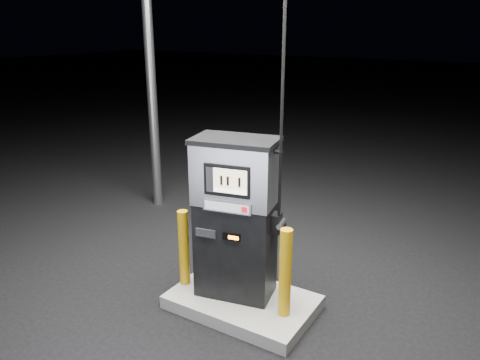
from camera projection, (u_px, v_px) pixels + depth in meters
The scene contains 5 objects.
ground at pixel (243, 308), 5.36m from camera, with size 80.00×80.00×0.00m, color black.
pump_island at pixel (243, 302), 5.33m from camera, with size 1.60×1.00×0.15m, color slate.
fuel_dispenser at pixel (236, 217), 5.11m from camera, with size 1.05×0.71×3.77m.
bollard_left at pixel (184, 248), 5.45m from camera, with size 0.12×0.12×0.92m, color #C78E0B.
bollard_right at pixel (285, 273), 4.83m from camera, with size 0.13×0.13×0.98m, color #C78E0B.
Camera 1 is at (2.39, -3.94, 3.09)m, focal length 35.00 mm.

